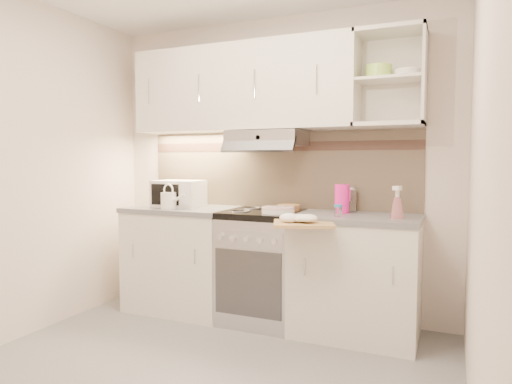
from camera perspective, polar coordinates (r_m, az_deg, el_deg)
ground at (r=2.95m, az=-8.06°, el=-22.26°), size 3.00×3.00×0.00m
room_shell at (r=2.98m, az=-4.60°, el=10.20°), size 3.04×2.84×2.52m
base_cabinet_left at (r=4.07m, az=-9.08°, el=-8.44°), size 0.90×0.60×0.86m
worktop_left at (r=4.00m, az=-9.15°, el=-2.14°), size 0.92×0.62×0.04m
base_cabinet_right at (r=3.52m, az=12.36°, el=-10.45°), size 0.90×0.60×0.86m
worktop_right at (r=3.44m, az=12.47°, el=-3.18°), size 0.92×0.62×0.04m
electric_range at (r=3.73m, az=0.83°, el=-9.23°), size 0.60×0.60×0.90m
microwave at (r=4.03m, az=-9.66°, el=-0.18°), size 0.42×0.32×0.23m
watering_can at (r=3.85m, az=-10.80°, el=-0.96°), size 0.25×0.13×0.21m
plate_stack at (r=3.50m, az=2.78°, el=-2.25°), size 0.25×0.25×0.05m
bread_loaf at (r=3.69m, az=4.09°, el=-1.94°), size 0.18×0.18×0.05m
pink_pitcher at (r=3.54m, az=10.70°, el=-0.81°), size 0.12×0.11×0.22m
glass_jar at (r=3.64m, az=11.64°, el=-0.92°), size 0.10×0.10×0.19m
spice_jar at (r=3.33m, az=10.22°, el=-2.27°), size 0.06×0.06×0.09m
spray_bottle at (r=3.31m, az=17.23°, el=-1.55°), size 0.09×0.09×0.24m
cutting_board at (r=3.15m, az=5.93°, el=-3.93°), size 0.50×0.48×0.02m
dish_towel at (r=3.15m, az=5.46°, el=-3.10°), size 0.29×0.26×0.07m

